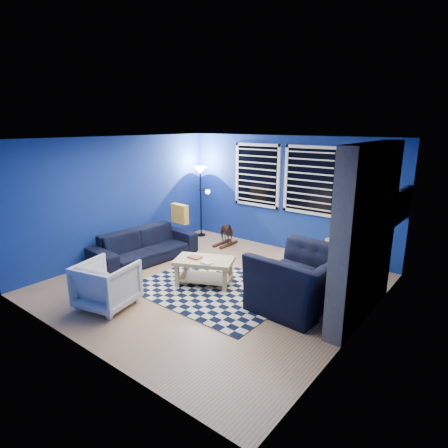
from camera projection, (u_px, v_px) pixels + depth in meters
name	position (u px, v px, depth m)	size (l,w,h in m)	color
floor	(214.00, 284.00, 6.59)	(5.00, 5.00, 0.00)	tan
ceiling	(213.00, 139.00, 5.94)	(5.00, 5.00, 0.00)	white
wall_back	(286.00, 194.00, 8.16)	(5.00, 5.00, 0.00)	navy
wall_left	(121.00, 198.00, 7.75)	(5.00, 5.00, 0.00)	navy
wall_right	(364.00, 244.00, 4.77)	(5.00, 5.00, 0.00)	navy
fireplace	(365.00, 237.00, 5.25)	(0.65, 2.00, 2.50)	gray
window_left	(257.00, 175.00, 8.49)	(1.17, 0.06, 1.42)	black
window_right	(310.00, 181.00, 7.71)	(1.17, 0.06, 1.42)	black
tv	(401.00, 206.00, 6.28)	(0.07, 1.00, 0.58)	black
rug	(215.00, 288.00, 6.40)	(2.50, 2.00, 0.02)	black
sofa	(145.00, 246.00, 7.65)	(0.86, 2.19, 0.64)	black
armchair_big	(301.00, 280.00, 5.66)	(1.22, 1.39, 0.91)	black
armchair_bent	(107.00, 285.00, 5.70)	(0.77, 0.80, 0.72)	gray
rocking_horse	(225.00, 232.00, 8.61)	(0.60, 0.27, 0.50)	#4B2918
coffee_table	(204.00, 266.00, 6.48)	(1.14, 0.94, 0.49)	tan
cabinet	(345.00, 253.00, 7.30)	(0.76, 0.61, 0.64)	tan
floor_lamp	(201.00, 180.00, 9.08)	(0.47, 0.29, 1.73)	black
throw_pillow	(180.00, 214.00, 8.10)	(0.43, 0.13, 0.41)	gold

